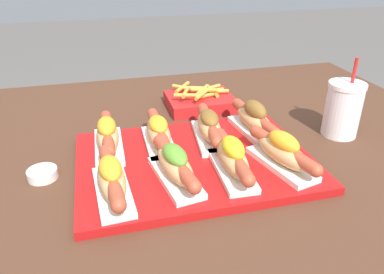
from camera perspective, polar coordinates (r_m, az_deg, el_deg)
The scene contains 13 objects.
patio_table at distance 1.12m, azimuth -1.72°, elevation -17.31°, with size 1.48×1.02×0.73m.
serving_tray at distance 0.81m, azimuth 0.36°, elevation -3.71°, with size 0.49×0.36×0.02m.
hot_dog_0 at distance 0.69m, azimuth -12.16°, elevation -6.22°, with size 0.07×0.21×0.07m.
hot_dog_1 at distance 0.72m, azimuth -2.59°, elevation -4.26°, with size 0.08×0.21×0.07m.
hot_dog_2 at distance 0.74m, azimuth 6.19°, elevation -3.15°, with size 0.07×0.21×0.07m.
hot_dog_3 at distance 0.78m, azimuth 13.65°, elevation -2.19°, with size 0.10×0.20×0.08m.
hot_dog_4 at distance 0.84m, azimuth -12.73°, elevation 0.24°, with size 0.06×0.21×0.07m.
hot_dog_5 at distance 0.84m, azimuth -5.10°, elevation 0.65°, with size 0.06×0.21×0.07m.
hot_dog_6 at distance 0.86m, azimuth 2.63°, elevation 1.60°, with size 0.08×0.21×0.07m.
hot_dog_7 at distance 0.91m, azimuth 9.48°, elevation 2.71°, with size 0.08×0.21×0.08m.
sauce_bowl at distance 0.82m, azimuth -21.84°, elevation -5.17°, with size 0.06×0.06×0.02m.
drink_cup at distance 0.98m, azimuth 22.01°, elevation 3.95°, with size 0.09×0.09×0.20m.
fries_basket at distance 1.09m, azimuth 1.22°, elevation 5.57°, with size 0.19×0.16×0.06m.
Camera 1 is at (-0.17, -0.78, 1.16)m, focal length 35.00 mm.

